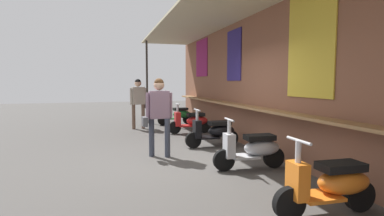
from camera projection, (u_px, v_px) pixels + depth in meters
The scene contains 9 objects.
ground_plane at pixel (184, 159), 6.31m from camera, with size 39.00×39.00×0.00m, color #474442.
market_stall_facade at pixel (265, 72), 6.65m from camera, with size 13.93×2.23×3.36m.
scooter_green at pixel (178, 115), 11.46m from camera, with size 0.49×1.40×0.97m.
scooter_red at pixel (192, 121), 9.53m from camera, with size 0.46×1.40×0.97m.
scooter_black at pixel (215, 132), 7.52m from camera, with size 0.46×1.40×0.97m.
scooter_silver at pixel (253, 149), 5.58m from camera, with size 0.49×1.40×0.97m.
scooter_orange at pixel (332, 184), 3.64m from camera, with size 0.46×1.40×0.97m.
shopper_with_handbag at pixel (139, 98), 10.38m from camera, with size 0.39×0.68×1.74m.
shopper_browsing at pixel (159, 109), 6.45m from camera, with size 0.30×0.67×1.72m.
Camera 1 is at (6.00, -1.55, 1.63)m, focal length 27.84 mm.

